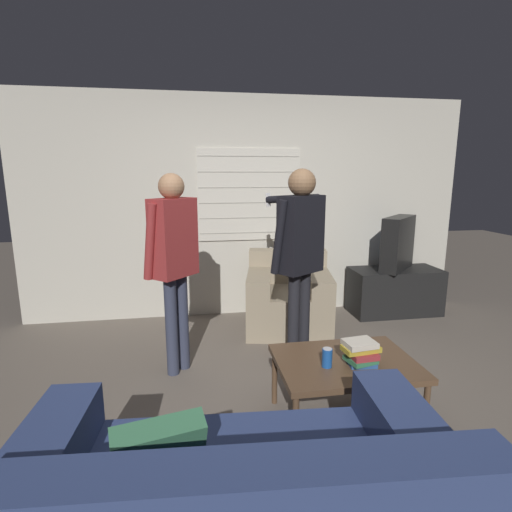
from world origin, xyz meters
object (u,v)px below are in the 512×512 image
object	(u,v)px
person_left_standing	(173,251)
book_stack	(361,353)
tv	(398,243)
soda_can	(327,358)
armchair_beige	(288,298)
spare_remote	(362,355)
person_right_standing	(299,244)
coffee_table	(345,366)

from	to	relation	value
person_left_standing	book_stack	world-z (taller)	person_left_standing
tv	soda_can	xyz separation A→B (m)	(-1.58, -2.04, -0.35)
armchair_beige	spare_remote	xyz separation A→B (m)	(0.08, -1.73, 0.13)
person_right_standing	soda_can	distance (m)	1.09
coffee_table	person_right_standing	size ratio (longest dim) A/B	0.54
armchair_beige	book_stack	size ratio (longest dim) A/B	4.18
book_stack	soda_can	distance (m)	0.23
soda_can	coffee_table	bearing A→B (deg)	22.95
armchair_beige	book_stack	xyz separation A→B (m)	(0.03, -1.84, 0.21)
person_left_standing	book_stack	bearing A→B (deg)	-86.96
spare_remote	tv	bearing A→B (deg)	76.47
soda_can	spare_remote	bearing A→B (deg)	18.49
soda_can	person_left_standing	bearing A→B (deg)	134.91
person_left_standing	soda_can	distance (m)	1.50
tv	spare_remote	world-z (taller)	tv
book_stack	spare_remote	size ratio (longest dim) A/B	1.83
tv	spare_remote	distance (m)	2.38
coffee_table	person_left_standing	bearing A→B (deg)	140.96
book_stack	soda_can	bearing A→B (deg)	176.17
person_right_standing	book_stack	xyz separation A→B (m)	(0.17, -0.93, -0.56)
person_left_standing	spare_remote	world-z (taller)	person_left_standing
book_stack	soda_can	xyz separation A→B (m)	(-0.22, 0.01, -0.02)
coffee_table	book_stack	bearing A→B (deg)	-48.87
coffee_table	spare_remote	xyz separation A→B (m)	(0.13, 0.03, 0.05)
person_left_standing	book_stack	xyz separation A→B (m)	(1.21, -1.01, -0.52)
coffee_table	person_left_standing	world-z (taller)	person_left_standing
armchair_beige	person_right_standing	distance (m)	1.19
armchair_beige	soda_can	distance (m)	1.84
tv	book_stack	size ratio (longest dim) A/B	2.54
coffee_table	tv	bearing A→B (deg)	54.25
person_left_standing	armchair_beige	bearing A→B (deg)	-12.27
coffee_table	armchair_beige	bearing A→B (deg)	88.55
book_stack	armchair_beige	bearing A→B (deg)	90.80
person_right_standing	spare_remote	size ratio (longest dim) A/B	12.64
armchair_beige	person_left_standing	distance (m)	1.62
armchair_beige	book_stack	distance (m)	1.85
coffee_table	tv	world-z (taller)	tv
tv	book_stack	distance (m)	2.49
coffee_table	person_right_standing	distance (m)	1.10
person_right_standing	book_stack	world-z (taller)	person_right_standing
armchair_beige	coffee_table	distance (m)	1.76
coffee_table	person_right_standing	world-z (taller)	person_right_standing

